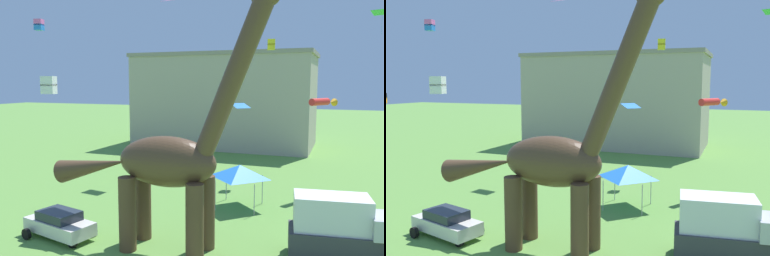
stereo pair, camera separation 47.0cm
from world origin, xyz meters
TOP-DOWN VIEW (x-y plane):
  - dinosaur_sculpture at (-0.44, 4.34)m, footprint 12.37×2.62m
  - parked_sedan_left at (-6.69, 3.56)m, footprint 4.49×2.68m
  - parked_box_truck at (8.30, 6.26)m, footprint 5.84×2.86m
  - festival_canopy_tent at (1.38, 12.62)m, footprint 3.15×3.15m
  - kite_trailing at (10.58, 23.03)m, footprint 1.88×1.62m
  - kite_mid_right at (-7.14, 20.40)m, footprint 1.94×1.54m
  - kite_near_low at (-10.22, 7.25)m, footprint 1.03×1.03m
  - kite_drifting at (6.39, 18.17)m, footprint 2.09×2.01m
  - kite_near_high at (-1.57, 24.26)m, footprint 2.01×2.06m
  - kite_high_left at (-15.49, 12.49)m, footprint 0.76×0.76m
  - kite_mid_center at (1.67, 22.22)m, footprint 0.77×0.77m
  - background_building_block at (-7.48, 39.33)m, footprint 23.92×12.54m

SIDE VIEW (x-z plane):
  - parked_sedan_left at x=-6.69m, z-range 0.03..1.58m
  - parked_box_truck at x=8.30m, z-range 0.05..3.25m
  - festival_canopy_tent at x=1.38m, z-range 1.04..4.04m
  - dinosaur_sculpture at x=-0.44m, z-range -1.79..11.14m
  - background_building_block at x=-7.48m, z-range 0.01..12.56m
  - kite_near_high at x=-1.57m, z-range 6.18..6.63m
  - kite_drifting at x=6.39m, z-range 6.91..7.50m
  - kite_near_low at x=-10.22m, z-range 7.95..9.11m
  - kite_mid_center at x=1.67m, z-range 11.57..12.51m
  - kite_high_left at x=-15.49m, z-range 12.91..13.80m
  - kite_trailing at x=10.58m, z-range 13.44..15.42m
  - kite_mid_right at x=-7.14m, z-range 16.02..16.36m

